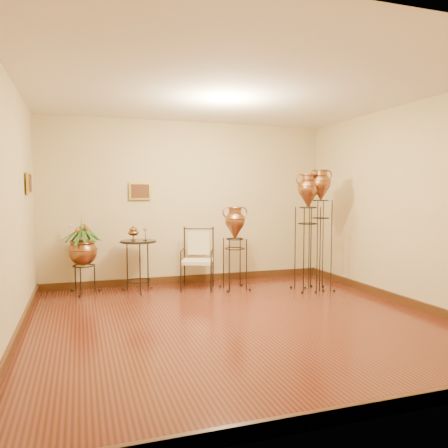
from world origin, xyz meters
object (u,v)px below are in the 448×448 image
object	(u,v)px
amphora_tall	(320,228)
planter_urn	(83,248)
amphora_mid	(308,231)
armchair	(197,259)
side_table	(138,265)

from	to	relation	value
amphora_tall	planter_urn	xyz separation A→B (m)	(-3.63, 0.96, -0.30)
amphora_mid	armchair	size ratio (longest dim) A/B	1.92
amphora_mid	armchair	bearing A→B (deg)	159.59
amphora_mid	armchair	world-z (taller)	amphora_mid
planter_urn	armchair	size ratio (longest dim) A/B	1.28
side_table	amphora_mid	bearing A→B (deg)	-16.47
planter_urn	side_table	size ratio (longest dim) A/B	1.22
amphora_mid	planter_urn	size ratio (longest dim) A/B	1.51
planter_urn	side_table	bearing A→B (deg)	-8.44
amphora_tall	armchair	world-z (taller)	amphora_tall
amphora_tall	amphora_mid	world-z (taller)	amphora_tall
amphora_mid	amphora_tall	bearing A→B (deg)	-19.33
armchair	side_table	size ratio (longest dim) A/B	0.96
planter_urn	armchair	distance (m)	1.80
amphora_mid	side_table	xyz separation A→B (m)	(-2.60, 0.77, -0.53)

